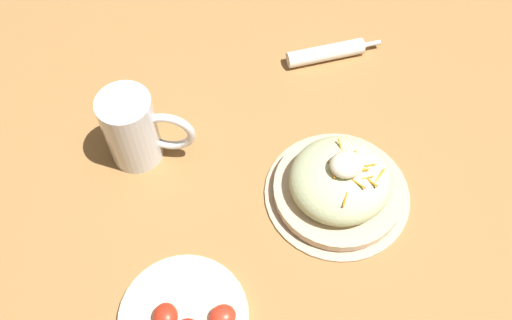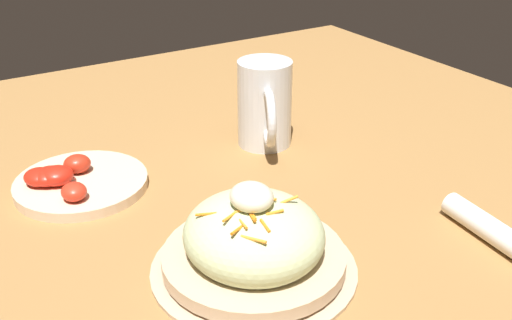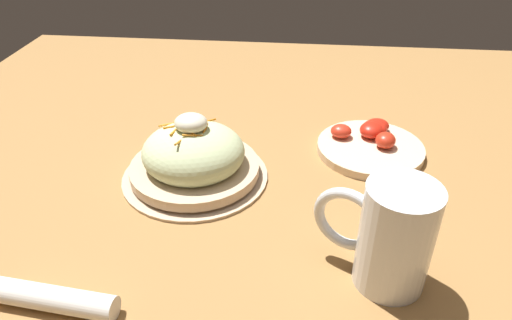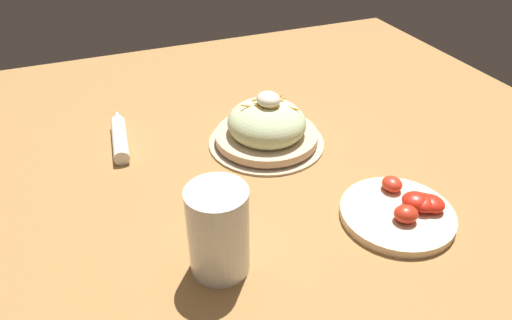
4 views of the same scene
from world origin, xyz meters
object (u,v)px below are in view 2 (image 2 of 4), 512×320
napkin_roll (494,232)px  beer_mug (265,109)px  tomato_plate (75,181)px  salad_plate (254,244)px

napkin_roll → beer_mug: bearing=-167.5°
tomato_plate → napkin_roll: bearing=44.8°
napkin_roll → salad_plate: bearing=-110.8°
salad_plate → tomato_plate: 0.31m
salad_plate → napkin_roll: salad_plate is taller
napkin_roll → tomato_plate: bearing=-135.2°
salad_plate → tomato_plate: (-0.29, -0.12, -0.02)m
salad_plate → beer_mug: size_ratio=1.68×
salad_plate → napkin_roll: 0.30m
beer_mug → tomato_plate: (-0.01, -0.31, -0.05)m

